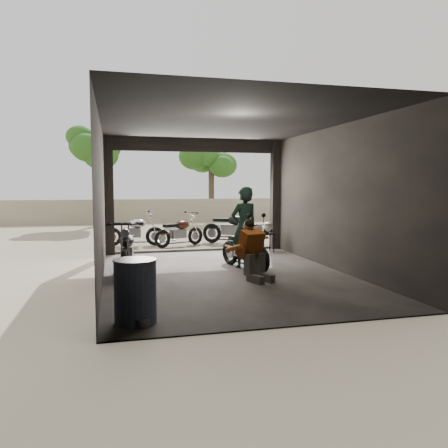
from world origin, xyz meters
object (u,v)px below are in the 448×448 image
main_bike (245,246)px  stool (266,236)px  outside_bike_a (134,228)px  rider (244,228)px  mechanic (255,252)px  helmet (267,228)px  outside_bike_c (232,225)px  oil_drum (135,292)px  left_bike (127,247)px  outside_bike_b (179,229)px  sign_post (302,196)px

main_bike → stool: size_ratio=2.91×
outside_bike_a → rider: (2.30, -4.34, 0.37)m
mechanic → helmet: bearing=47.2°
rider → outside_bike_a: bearing=-78.4°
outside_bike_c → helmet: 2.04m
outside_bike_c → rider: 4.15m
rider → main_bike: bearing=61.4°
stool → oil_drum: bearing=-124.7°
mechanic → oil_drum: 3.23m
rider → mechanic: bearing=65.4°
left_bike → oil_drum: bearing=-84.0°
outside_bike_c → mechanic: outside_bike_c is taller
rider → mechanic: 1.46m
left_bike → outside_bike_b: (1.70, 3.79, -0.03)m
left_bike → outside_bike_b: size_ratio=1.06×
rider → sign_post: sign_post is taller
left_bike → main_bike: bearing=-0.1°
outside_bike_a → outside_bike_b: bearing=-100.9°
main_bike → left_bike: 2.60m
outside_bike_b → mechanic: size_ratio=1.33×
sign_post → outside_bike_b: bearing=143.2°
rider → stool: 2.51m
left_bike → mechanic: 2.86m
helmet → oil_drum: oil_drum is taller
mechanic → helmet: size_ratio=3.61×
main_bike → left_bike: bearing=156.2°
mechanic → main_bike: bearing=62.7°
outside_bike_b → mechanic: (0.72, -5.32, 0.06)m
outside_bike_c → rider: bearing=-156.3°
sign_post → main_bike: bearing=-155.9°
outside_bike_a → sign_post: (5.13, -1.24, 0.99)m
left_bike → rider: (2.62, -0.13, 0.37)m
mechanic → stool: size_ratio=2.14×
mechanic → helmet: 3.78m
mechanic → oil_drum: size_ratio=1.34×
outside_bike_b → sign_post: (3.75, -0.82, 1.02)m
outside_bike_a → mechanic: bearing=-154.1°
stool → helmet: bearing=-94.9°
outside_bike_b → stool: bearing=-156.5°
main_bike → rider: (0.03, 0.14, 0.40)m
main_bike → sign_post: bearing=30.8°
helmet → outside_bike_c: bearing=103.0°
sign_post → outside_bike_a: bearing=142.0°
main_bike → mechanic: bearing=-115.6°
stool → outside_bike_b: bearing=140.7°
sign_post → mechanic: bearing=-148.4°
main_bike → outside_bike_c: outside_bike_c is taller
left_bike → outside_bike_b: left_bike is taller
rider → mechanic: (-0.20, -1.40, -0.34)m
stool → rider: bearing=-121.6°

